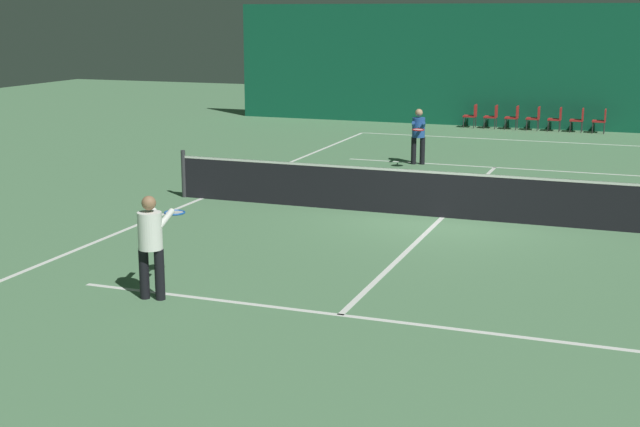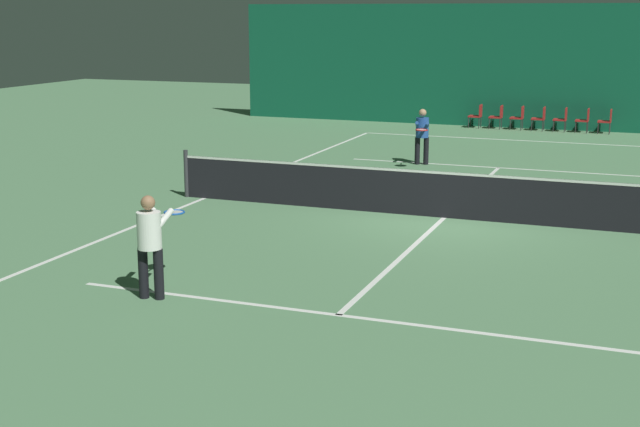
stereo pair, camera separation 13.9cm
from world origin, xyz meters
name	(u,v)px [view 2 (the right image)]	position (x,y,z in m)	size (l,w,h in m)	color
ground_plane	(444,218)	(0.00, 0.00, 0.00)	(60.00, 60.00, 0.00)	#56845B
backdrop_curtain	(544,67)	(0.00, 15.20, 2.20)	(23.00, 0.12, 4.40)	#0F5138
court_line_baseline_far	(528,141)	(0.00, 11.90, 0.00)	(11.00, 0.10, 0.00)	white
court_line_service_far	(499,168)	(0.00, 6.40, 0.00)	(8.25, 0.10, 0.00)	white
court_line_service_near	(338,315)	(0.00, -6.40, 0.00)	(8.25, 0.10, 0.00)	white
court_line_sideline_left	(205,198)	(-5.50, 0.00, 0.00)	(0.10, 23.80, 0.00)	white
court_line_centre	(444,218)	(0.00, 0.00, 0.00)	(0.10, 12.80, 0.00)	white
tennis_net	(445,193)	(0.00, 0.00, 0.51)	(12.00, 0.10, 1.07)	black
player_near	(151,238)	(-2.81, -6.63, 0.90)	(0.51, 1.33, 1.54)	black
player_far	(422,132)	(-2.07, 6.15, 0.89)	(0.63, 1.33, 1.52)	black
courtside_chair_0	(477,114)	(-2.21, 14.65, 0.49)	(0.44, 0.44, 0.84)	#2D2D2D
courtside_chair_1	(498,115)	(-1.47, 14.65, 0.49)	(0.44, 0.44, 0.84)	#2D2D2D
courtside_chair_2	(519,116)	(-0.72, 14.65, 0.49)	(0.44, 0.44, 0.84)	#2D2D2D
courtside_chair_3	(540,117)	(0.03, 14.65, 0.49)	(0.44, 0.44, 0.84)	#2D2D2D
courtside_chair_4	(562,118)	(0.78, 14.65, 0.49)	(0.44, 0.44, 0.84)	#2D2D2D
courtside_chair_5	(584,119)	(1.52, 14.65, 0.49)	(0.44, 0.44, 0.84)	#2D2D2D
courtside_chair_6	(607,120)	(2.27, 14.65, 0.49)	(0.44, 0.44, 0.84)	#2D2D2D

